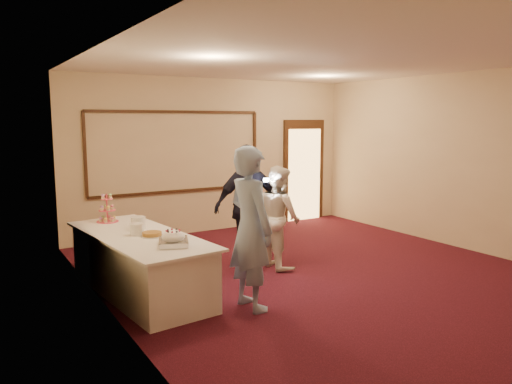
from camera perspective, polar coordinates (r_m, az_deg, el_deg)
floor at (r=7.29m, az=7.92°, el=-9.39°), size 7.00×7.00×0.00m
room_walls at (r=6.95m, az=8.25°, el=6.73°), size 6.04×7.04×3.02m
wall_molding at (r=9.57m, az=-8.94°, el=4.56°), size 3.45×0.04×1.55m
doorway at (r=11.05m, az=5.47°, el=2.40°), size 1.05×0.07×2.20m
buffet_table at (r=6.58m, az=-13.16°, el=-7.96°), size 1.27×2.69×0.77m
pavlova_tray at (r=5.84m, az=-9.42°, el=-5.30°), size 0.45×0.52×0.17m
cupcake_stand at (r=7.33m, az=-16.65°, el=-2.08°), size 0.30×0.30×0.44m
plate_stack_a at (r=6.43m, az=-13.46°, el=-4.14°), size 0.18×0.18×0.15m
plate_stack_b at (r=6.78m, az=-13.32°, el=-3.44°), size 0.20×0.20×0.16m
tart at (r=6.31m, az=-11.80°, el=-4.76°), size 0.28×0.28×0.06m
man at (r=5.78m, az=-0.62°, el=-4.16°), size 0.50×0.73×1.91m
woman at (r=7.46m, az=2.61°, el=-2.84°), size 0.62×0.78×1.53m
guest at (r=7.46m, az=-0.85°, el=-1.61°), size 1.12×0.55×1.84m
camera_flash at (r=7.22m, az=1.17°, el=1.38°), size 0.07×0.04×0.05m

